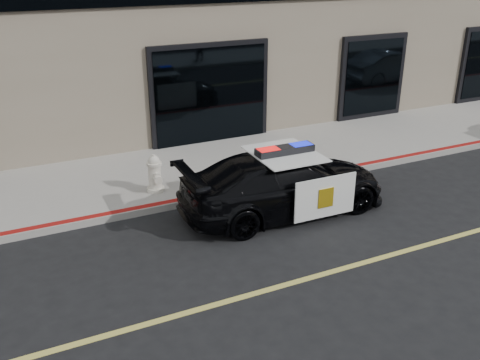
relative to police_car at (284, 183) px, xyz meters
name	(u,v)px	position (x,y,z in m)	size (l,w,h in m)	color
ground	(407,251)	(1.24, -2.42, -0.65)	(120.00, 120.00, 0.00)	black
sidewalk_n	(271,156)	(1.24, 2.83, -0.58)	(60.00, 3.50, 0.15)	gray
police_car	(284,183)	(0.00, 0.00, 0.00)	(2.10, 4.49, 1.45)	black
fire_hydrant	(155,174)	(-2.22, 1.82, -0.10)	(0.39, 0.54, 0.86)	silver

